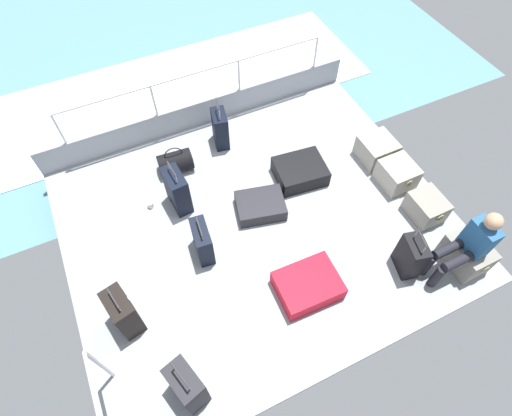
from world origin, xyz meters
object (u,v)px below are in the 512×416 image
cargo_crate_2 (426,207)px  suitcase_7 (123,312)px  cargo_crate_0 (377,150)px  suitcase_4 (202,241)px  suitcase_0 (411,256)px  suitcase_3 (308,285)px  suitcase_8 (260,206)px  paper_cup (150,205)px  suitcase_5 (300,171)px  suitcase_1 (177,190)px  suitcase_2 (187,385)px  cargo_crate_1 (397,174)px  duffel_bag (175,162)px  cargo_crate_3 (466,254)px  passenger_seated (468,245)px  suitcase_6 (220,129)px

cargo_crate_2 → suitcase_7: (-0.25, -4.18, 0.14)m
cargo_crate_0 → suitcase_4: size_ratio=0.83×
suitcase_0 → suitcase_7: size_ratio=1.03×
suitcase_3 → suitcase_8: bearing=-179.7°
paper_cup → suitcase_5: bearing=78.9°
paper_cup → suitcase_4: bearing=23.1°
cargo_crate_0 → suitcase_1: 3.07m
cargo_crate_0 → suitcase_2: bearing=-62.3°
suitcase_4 → paper_cup: suitcase_4 is taller
suitcase_1 → suitcase_8: size_ratio=1.05×
cargo_crate_2 → suitcase_3: cargo_crate_2 is taller
cargo_crate_1 → suitcase_8: bearing=-101.1°
duffel_bag → cargo_crate_0: bearing=69.2°
suitcase_7 → cargo_crate_3: bearing=75.6°
suitcase_4 → paper_cup: size_ratio=6.43×
suitcase_4 → cargo_crate_2: bearing=75.9°
suitcase_2 → suitcase_7: size_ratio=1.13×
cargo_crate_1 → suitcase_2: (1.45, -3.77, 0.13)m
suitcase_0 → suitcase_3: 1.34m
suitcase_8 → suitcase_4: bearing=-73.4°
suitcase_2 → suitcase_8: suitcase_2 is taller
passenger_seated → suitcase_2: passenger_seated is taller
cargo_crate_3 → suitcase_4: suitcase_4 is taller
cargo_crate_0 → suitcase_3: 2.52m
suitcase_2 → suitcase_6: suitcase_2 is taller
suitcase_0 → suitcase_6: (-3.06, -1.31, 0.01)m
suitcase_8 → cargo_crate_3: bearing=47.5°
cargo_crate_1 → suitcase_7: suitcase_7 is taller
suitcase_6 → suitcase_8: bearing=-0.1°
cargo_crate_3 → cargo_crate_1: bearing=179.9°
suitcase_3 → duffel_bag: bearing=-162.0°
cargo_crate_0 → cargo_crate_3: cargo_crate_3 is taller
suitcase_3 → suitcase_1: bearing=-152.6°
passenger_seated → cargo_crate_0: bearing=174.3°
suitcase_1 → suitcase_2: bearing=-16.9°
cargo_crate_1 → suitcase_6: suitcase_6 is taller
suitcase_3 → cargo_crate_2: bearing=98.3°
cargo_crate_2 → duffel_bag: (-2.27, -2.88, -0.01)m
cargo_crate_1 → cargo_crate_3: bearing=-0.1°
cargo_crate_2 → suitcase_6: suitcase_6 is taller
suitcase_5 → duffel_bag: size_ratio=1.49×
suitcase_2 → paper_cup: bearing=172.6°
suitcase_1 → cargo_crate_1: bearing=72.0°
cargo_crate_1 → suitcase_1: bearing=-108.0°
cargo_crate_0 → suitcase_4: bearing=-82.0°
cargo_crate_1 → suitcase_0: suitcase_0 is taller
cargo_crate_0 → suitcase_8: cargo_crate_0 is taller
cargo_crate_0 → cargo_crate_1: cargo_crate_1 is taller
cargo_crate_1 → suitcase_0: size_ratio=0.70×
suitcase_0 → suitcase_7: (-0.82, -3.43, 0.02)m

